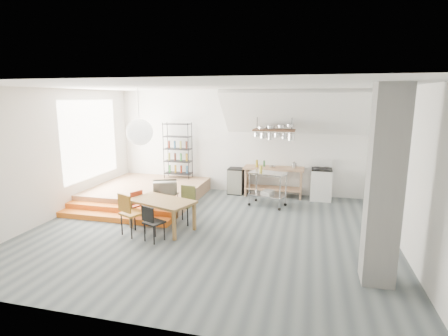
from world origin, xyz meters
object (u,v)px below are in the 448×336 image
(stove, at_px, (321,184))
(rolling_cart, at_px, (268,184))
(dining_table, at_px, (162,203))
(mini_fridge, at_px, (236,181))

(stove, height_order, rolling_cart, stove)
(rolling_cart, bearing_deg, dining_table, -116.75)
(mini_fridge, bearing_deg, dining_table, -106.31)
(rolling_cart, bearing_deg, stove, 50.53)
(rolling_cart, distance_m, mini_fridge, 1.56)
(dining_table, distance_m, rolling_cart, 3.15)
(rolling_cart, bearing_deg, mini_fridge, 151.98)
(stove, height_order, dining_table, stove)
(stove, bearing_deg, rolling_cart, -144.91)
(dining_table, xyz_separation_m, rolling_cart, (2.12, 2.34, 0.00))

